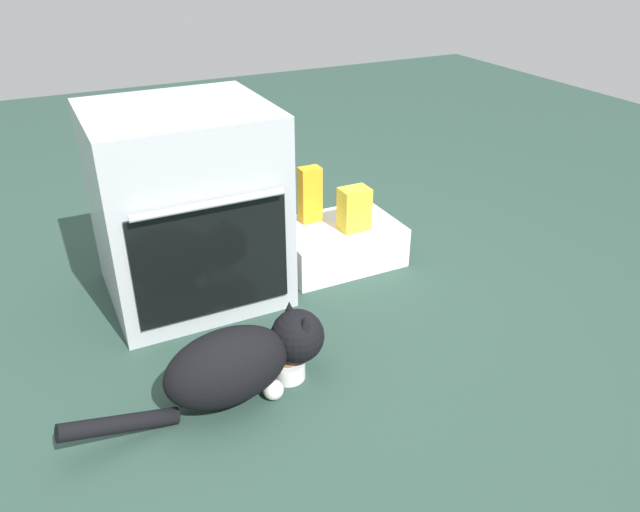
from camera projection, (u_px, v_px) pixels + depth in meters
ground at (243, 336)px, 2.18m from camera, size 8.00×8.00×0.00m
oven at (187, 206)px, 2.28m from camera, size 0.64×0.63×0.74m
pantry_cabinet at (338, 243)px, 2.63m from camera, size 0.50×0.35×0.17m
food_bowl at (288, 368)px, 1.97m from camera, size 0.11×0.11×0.08m
cat at (240, 362)px, 1.85m from camera, size 0.83×0.27×0.25m
snack_bag at (354, 209)px, 2.52m from camera, size 0.12×0.09×0.18m
juice_carton at (310, 195)px, 2.57m from camera, size 0.09×0.06×0.24m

